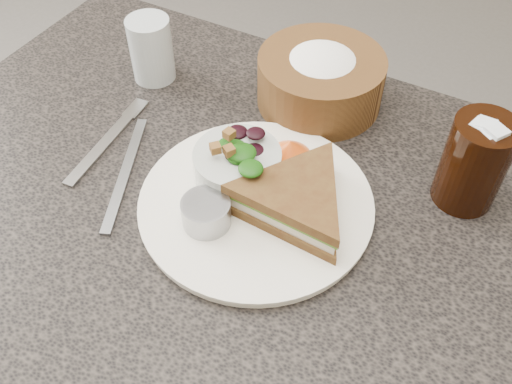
{
  "coord_description": "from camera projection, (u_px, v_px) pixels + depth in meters",
  "views": [
    {
      "loc": [
        0.26,
        -0.42,
        1.32
      ],
      "look_at": [
        0.03,
        0.0,
        0.78
      ],
      "focal_mm": 40.0,
      "sensor_mm": 36.0,
      "label": 1
    }
  ],
  "objects": [
    {
      "name": "dining_table",
      "position": [
        241.0,
        336.0,
        1.03
      ],
      "size": [
        1.0,
        0.7,
        0.75
      ],
      "primitive_type": "cube",
      "color": "black",
      "rests_on": "floor"
    },
    {
      "name": "dressing_ramekin",
      "position": [
        206.0,
        213.0,
        0.7
      ],
      "size": [
        0.07,
        0.07,
        0.04
      ],
      "primitive_type": "cylinder",
      "rotation": [
        0.0,
        0.0,
        -0.07
      ],
      "color": "gray",
      "rests_on": "dinner_plate"
    },
    {
      "name": "water_glass",
      "position": [
        151.0,
        49.0,
        0.89
      ],
      "size": [
        0.08,
        0.08,
        0.1
      ],
      "primitive_type": "cylinder",
      "rotation": [
        0.0,
        0.0,
        0.13
      ],
      "color": "#B0BCC2",
      "rests_on": "dining_table"
    },
    {
      "name": "knife",
      "position": [
        125.0,
        172.0,
        0.78
      ],
      "size": [
        0.1,
        0.2,
        0.0
      ],
      "primitive_type": "cube",
      "rotation": [
        0.0,
        0.0,
        0.41
      ],
      "color": "gray",
      "rests_on": "dining_table"
    },
    {
      "name": "fork",
      "position": [
        104.0,
        145.0,
        0.82
      ],
      "size": [
        0.03,
        0.17,
        0.0
      ],
      "primitive_type": "cube",
      "rotation": [
        0.0,
        0.0,
        0.08
      ],
      "color": "#9A9A9B",
      "rests_on": "dining_table"
    },
    {
      "name": "bread_basket",
      "position": [
        321.0,
        73.0,
        0.85
      ],
      "size": [
        0.19,
        0.19,
        0.11
      ],
      "primitive_type": null,
      "rotation": [
        0.0,
        0.0,
        -0.02
      ],
      "color": "brown",
      "rests_on": "dining_table"
    },
    {
      "name": "dinner_plate",
      "position": [
        256.0,
        204.0,
        0.74
      ],
      "size": [
        0.3,
        0.3,
        0.01
      ],
      "primitive_type": "cylinder",
      "color": "white",
      "rests_on": "dining_table"
    },
    {
      "name": "salad_bowl",
      "position": [
        237.0,
        162.0,
        0.73
      ],
      "size": [
        0.15,
        0.15,
        0.07
      ],
      "primitive_type": null,
      "rotation": [
        0.0,
        0.0,
        0.44
      ],
      "color": "#ADB7B2",
      "rests_on": "dinner_plate"
    },
    {
      "name": "orange_wedge",
      "position": [
        290.0,
        149.0,
        0.78
      ],
      "size": [
        0.09,
        0.09,
        0.03
      ],
      "primitive_type": "cone",
      "rotation": [
        0.0,
        0.0,
        0.74
      ],
      "color": "#E65313",
      "rests_on": "dinner_plate"
    },
    {
      "name": "sandwich",
      "position": [
        296.0,
        200.0,
        0.7
      ],
      "size": [
        0.2,
        0.2,
        0.05
      ],
      "primitive_type": null,
      "rotation": [
        0.0,
        0.0,
        -0.06
      ],
      "color": "brown",
      "rests_on": "dinner_plate"
    },
    {
      "name": "cola_glass",
      "position": [
        476.0,
        159.0,
        0.71
      ],
      "size": [
        0.09,
        0.09,
        0.14
      ],
      "primitive_type": null,
      "rotation": [
        0.0,
        0.0,
        0.07
      ],
      "color": "black",
      "rests_on": "dining_table"
    }
  ]
}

